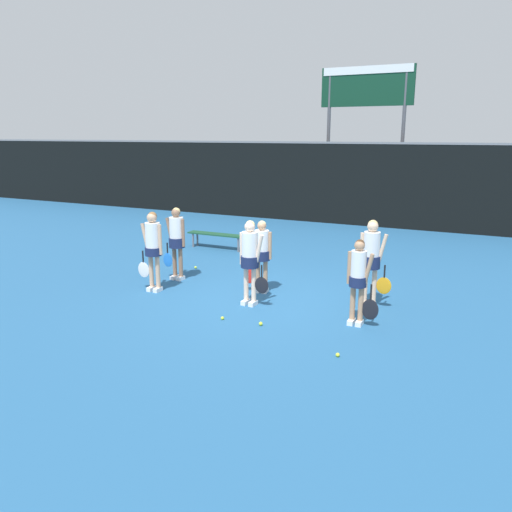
% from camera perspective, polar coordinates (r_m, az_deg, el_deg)
% --- Properties ---
extents(ground_plane, '(140.00, 140.00, 0.00)m').
position_cam_1_polar(ground_plane, '(10.91, 0.20, -4.84)').
color(ground_plane, '#235684').
extents(fence_windscreen, '(60.00, 0.08, 3.19)m').
position_cam_1_polar(fence_windscreen, '(19.63, 12.58, 7.99)').
color(fence_windscreen, black).
rests_on(fence_windscreen, ground_plane).
extents(scoreboard, '(3.64, 0.15, 6.03)m').
position_cam_1_polar(scoreboard, '(20.95, 12.47, 16.86)').
color(scoreboard, '#515156').
rests_on(scoreboard, ground_plane).
extents(bench_courtside, '(1.96, 0.36, 0.47)m').
position_cam_1_polar(bench_courtside, '(15.50, -4.46, 2.33)').
color(bench_courtside, '#19472D').
rests_on(bench_courtside, ground_plane).
extents(player_0, '(0.67, 0.38, 1.81)m').
position_cam_1_polar(player_0, '(11.37, -11.70, 1.33)').
color(player_0, tan).
rests_on(player_0, ground_plane).
extents(player_1, '(0.67, 0.38, 1.78)m').
position_cam_1_polar(player_1, '(10.22, -0.68, 0.07)').
color(player_1, beige).
rests_on(player_1, ground_plane).
extents(player_2, '(0.62, 0.32, 1.63)m').
position_cam_1_polar(player_2, '(9.36, 11.64, -2.32)').
color(player_2, tan).
rests_on(player_2, ground_plane).
extents(player_3, '(0.66, 0.39, 1.77)m').
position_cam_1_polar(player_3, '(12.19, -9.07, 2.14)').
color(player_3, '#8C664C').
rests_on(player_3, ground_plane).
extents(player_4, '(0.64, 0.37, 1.63)m').
position_cam_1_polar(player_4, '(11.08, 0.62, 0.59)').
color(player_4, tan).
rests_on(player_4, ground_plane).
extents(player_5, '(0.67, 0.38, 1.81)m').
position_cam_1_polar(player_5, '(10.37, 13.06, 0.04)').
color(player_5, beige).
rests_on(player_5, ground_plane).
extents(tennis_ball_0, '(0.07, 0.07, 0.07)m').
position_cam_1_polar(tennis_ball_0, '(13.34, -6.92, -1.30)').
color(tennis_ball_0, '#CCE033').
rests_on(tennis_ball_0, ground_plane).
extents(tennis_ball_1, '(0.07, 0.07, 0.07)m').
position_cam_1_polar(tennis_ball_1, '(8.27, 9.31, -11.08)').
color(tennis_ball_1, '#CCE033').
rests_on(tennis_ball_1, ground_plane).
extents(tennis_ball_2, '(0.07, 0.07, 0.07)m').
position_cam_1_polar(tennis_ball_2, '(11.77, 13.16, -3.62)').
color(tennis_ball_2, '#CCE033').
rests_on(tennis_ball_2, ground_plane).
extents(tennis_ball_3, '(0.06, 0.06, 0.06)m').
position_cam_1_polar(tennis_ball_3, '(9.70, -3.85, -7.10)').
color(tennis_ball_3, '#CCE033').
rests_on(tennis_ball_3, ground_plane).
extents(tennis_ball_4, '(0.07, 0.07, 0.07)m').
position_cam_1_polar(tennis_ball_4, '(9.40, 0.54, -7.74)').
color(tennis_ball_4, '#CCE033').
rests_on(tennis_ball_4, ground_plane).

